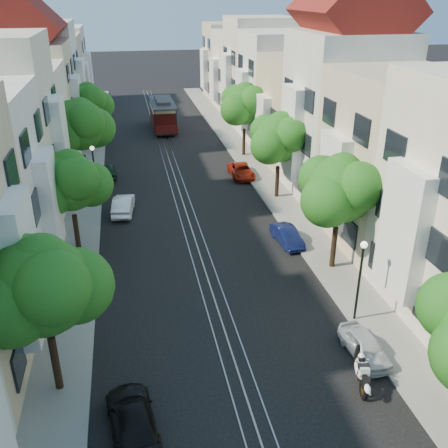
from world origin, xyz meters
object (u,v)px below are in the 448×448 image
lamp_west (94,165)px  parked_car_w_mid (123,205)px  lamp_east (361,269)px  tree_w_d (88,103)px  parked_car_e_far (241,171)px  tree_e_b (341,191)px  tree_e_c (280,139)px  parked_car_e_near (365,346)px  parked_car_w_far (108,171)px  cable_car (163,113)px  parked_car_e_mid (287,236)px  sportbike_rider (361,370)px  tree_w_c (81,126)px  tree_e_d (245,105)px  parked_car_w_near (132,419)px  tree_w_a (44,289)px  tree_w_b (71,183)px

lamp_west → parked_car_w_mid: (1.90, -2.69, -2.22)m
lamp_east → parked_car_w_mid: (-10.70, 15.31, -2.22)m
tree_w_d → lamp_east: bearing=-67.2°
parked_car_e_far → tree_e_b: bearing=-84.2°
tree_e_c → parked_car_e_near: tree_e_c is taller
tree_e_c → parked_car_w_far: (-12.86, 7.30, -4.02)m
tree_w_d → cable_car: 10.64m
parked_car_e_far → parked_car_w_far: bearing=169.2°
tree_e_c → parked_car_e_mid: tree_e_c is taller
lamp_east → parked_car_e_far: lamp_east is taller
tree_e_b → sportbike_rider: tree_e_b is taller
tree_w_c → tree_w_d: size_ratio=1.09×
sportbike_rider → parked_car_e_far: 25.34m
lamp_west → parked_car_e_mid: lamp_west is taller
tree_e_d → lamp_west: bearing=-146.5°
tree_e_b → parked_car_w_near: bearing=-140.3°
tree_e_c → tree_w_d: same height
lamp_east → tree_e_b: bearing=79.1°
parked_car_e_mid → parked_car_w_far: parked_car_w_far is taller
parked_car_w_far → tree_w_d: bearing=-85.3°
lamp_west → cable_car: 21.96m
parked_car_w_near → tree_w_d: bearing=-92.7°
tree_e_c → tree_w_c: tree_w_c is taller
tree_e_b → tree_e_d: bearing=90.0°
parked_car_w_near → lamp_east: bearing=-163.2°
tree_e_d → tree_w_d: size_ratio=1.05×
tree_w_a → lamp_east: 13.72m
tree_e_d → tree_w_c: (-14.40, -6.00, 0.20)m
tree_e_d → parked_car_w_far: tree_e_d is taller
tree_w_b → cable_car: (7.64, 28.88, -2.52)m
tree_w_c → tree_e_c: bearing=-19.1°
lamp_east → lamp_west: 21.97m
lamp_west → parked_car_e_far: (11.90, 3.14, -2.30)m
tree_e_b → parked_car_w_far: (-12.86, 18.30, -4.15)m
sportbike_rider → parked_car_w_far: bearing=121.8°
tree_e_b → tree_e_c: (-0.00, 11.00, -0.13)m
tree_w_a → parked_car_w_mid: (2.74, 17.33, -4.11)m
tree_e_b → cable_car: bearing=101.3°
lamp_west → sportbike_rider: (10.91, -22.17, -2.01)m
parked_car_w_near → parked_car_w_mid: size_ratio=1.06×
tree_e_d → tree_w_b: 22.28m
parked_car_w_near → parked_car_w_far: parked_car_w_near is taller
tree_e_d → cable_car: (-6.76, 11.88, -2.99)m
parked_car_e_near → parked_car_e_far: size_ratio=0.79×
parked_car_w_mid → cable_car: bearing=-95.2°
tree_e_b → parked_car_e_far: bearing=95.9°
tree_w_d → parked_car_w_far: tree_w_d is taller
parked_car_w_far → tree_w_c: bearing=50.9°
parked_car_e_near → parked_car_w_mid: (-10.00, 17.81, 0.09)m
cable_car → parked_car_w_far: size_ratio=2.43×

